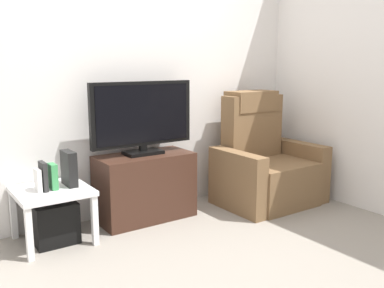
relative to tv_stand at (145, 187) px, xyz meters
name	(u,v)px	position (x,y,z in m)	size (l,w,h in m)	color
ground_plane	(197,255)	(-0.05, -0.86, -0.29)	(6.40, 6.40, 0.00)	gray
wall_back	(123,69)	(-0.05, 0.27, 1.01)	(6.40, 0.06, 2.60)	silver
wall_side	(367,69)	(1.83, -0.86, 1.01)	(0.06, 4.48, 2.60)	silver
tv_stand	(145,187)	(0.00, 0.00, 0.00)	(0.83, 0.41, 0.58)	#3D2319
television	(143,116)	(0.00, 0.02, 0.62)	(0.94, 0.20, 0.63)	black
recliner_armchair	(265,164)	(1.20, -0.24, 0.08)	(0.98, 0.78, 1.08)	brown
side_table	(52,197)	(-0.82, -0.04, 0.07)	(0.54, 0.54, 0.42)	white
subwoofer_box	(54,222)	(-0.82, -0.04, -0.13)	(0.32, 0.32, 0.32)	black
book_leftmost	(38,180)	(-0.92, -0.06, 0.22)	(0.03, 0.11, 0.17)	white
book_middle	(43,176)	(-0.88, -0.06, 0.24)	(0.03, 0.13, 0.22)	#262626
book_rightmost	(53,177)	(-0.81, -0.06, 0.23)	(0.05, 0.11, 0.19)	#388C4C
game_console	(69,168)	(-0.68, -0.03, 0.27)	(0.07, 0.20, 0.27)	black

